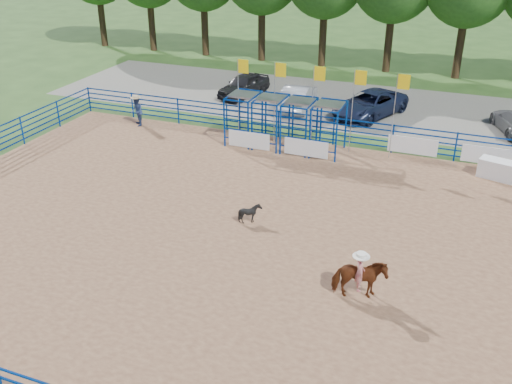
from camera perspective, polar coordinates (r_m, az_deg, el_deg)
ground at (r=21.32m, az=1.01°, el=-4.59°), size 120.00×120.00×0.00m
arena_dirt at (r=21.31m, az=1.01°, el=-4.57°), size 30.00×20.00×0.02m
gravel_strip at (r=36.42m, az=10.43°, el=8.47°), size 40.00×10.00×0.01m
announcer_table at (r=27.95m, az=23.03°, el=2.10°), size 1.77×1.17×0.87m
horse_and_rider at (r=18.09m, az=10.29°, el=-8.28°), size 1.80×1.21×2.25m
calf at (r=22.09m, az=-0.59°, el=-2.12°), size 0.88×0.83×0.82m
spectator_cowboy at (r=32.81m, az=-11.84°, el=7.95°), size 0.99×1.02×1.71m
car_a at (r=37.63m, az=-1.21°, el=10.63°), size 2.60×4.47×1.43m
car_b at (r=35.16m, az=4.20°, el=9.45°), size 1.87×4.57×1.47m
car_c at (r=34.45m, az=11.30°, el=8.63°), size 4.31×5.76×1.46m
perimeter_fence at (r=20.94m, az=1.03°, el=-2.83°), size 30.10×20.10×1.50m
chute_assembly at (r=28.93m, az=3.59°, el=6.75°), size 19.32×2.41×4.20m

